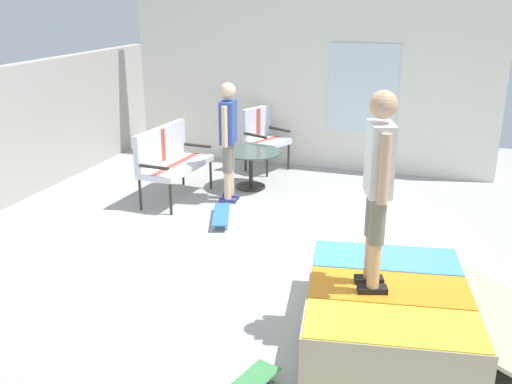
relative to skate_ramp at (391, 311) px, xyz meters
The scene contains 9 objects.
ground_plane 1.79m from the skate_ramp, 52.34° to the left, with size 12.00×12.00×0.10m, color #A8A8A3.
house_facade 5.35m from the skate_ramp, 21.14° to the left, with size 0.23×6.00×2.69m.
skate_ramp is the anchor object (origin of this frame).
patio_bench 4.26m from the skate_ramp, 52.11° to the left, with size 1.29×0.64×1.02m.
patio_chair_near_house 5.08m from the skate_ramp, 30.13° to the left, with size 0.79×0.75×1.02m.
patio_table 4.16m from the skate_ramp, 35.31° to the left, with size 0.90×0.90×0.57m.
person_watching 3.82m from the skate_ramp, 42.22° to the left, with size 0.48×0.27×1.66m.
person_skater 1.20m from the skate_ramp, 108.54° to the left, with size 0.46×0.31×1.64m.
skateboard_by_bench 3.08m from the skate_ramp, 49.48° to the left, with size 0.82×0.45×0.10m.
Camera 1 is at (-5.52, -1.66, 2.79)m, focal length 40.58 mm.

